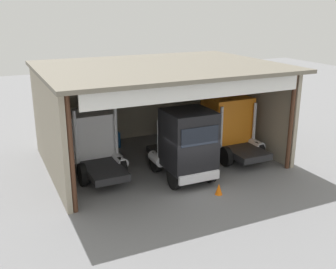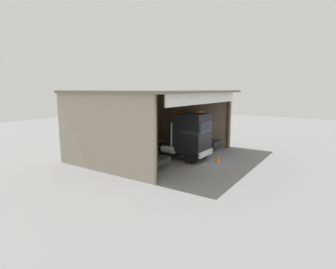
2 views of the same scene
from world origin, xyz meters
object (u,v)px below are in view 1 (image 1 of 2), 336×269
tool_cart (112,140)px  truck_black_left_bay (185,144)px  truck_orange_center_bay (229,126)px  traffic_cone (219,189)px  truck_white_center_right_bay (93,141)px  oil_drum (165,132)px

tool_cart → truck_black_left_bay: bearing=-73.6°
truck_black_left_bay → truck_orange_center_bay: size_ratio=1.12×
traffic_cone → truck_black_left_bay: bearing=106.9°
truck_white_center_right_bay → oil_drum: size_ratio=5.48×
tool_cart → traffic_cone: size_ratio=1.79×
truck_orange_center_bay → tool_cart: 7.50m
truck_black_left_bay → tool_cart: truck_black_left_bay is taller
oil_drum → tool_cart: bearing=-176.6°
truck_black_left_bay → traffic_cone: bearing=107.5°
truck_white_center_right_bay → tool_cart: bearing=56.2°
truck_black_left_bay → truck_white_center_right_bay: bearing=-38.9°
truck_white_center_right_bay → truck_orange_center_bay: (8.08, -1.08, 0.14)m
truck_white_center_right_bay → truck_orange_center_bay: 8.16m
traffic_cone → truck_white_center_right_bay: bearing=130.2°
truck_orange_center_bay → traffic_cone: bearing=-127.9°
truck_orange_center_bay → traffic_cone: truck_orange_center_bay is taller
truck_white_center_right_bay → truck_black_left_bay: 5.15m
truck_white_center_right_bay → oil_drum: 6.90m
truck_white_center_right_bay → oil_drum: bearing=29.3°
truck_black_left_bay → tool_cart: size_ratio=4.98×
truck_white_center_right_bay → truck_black_left_bay: bearing=-40.3°
oil_drum → truck_white_center_right_bay: bearing=-149.8°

